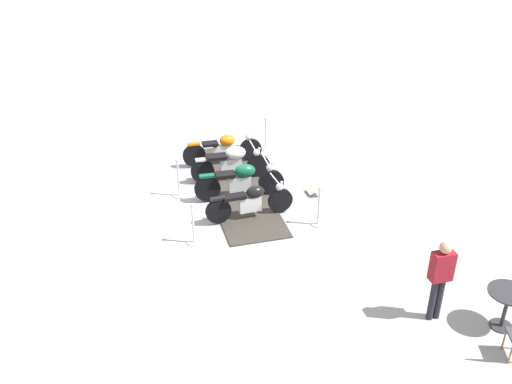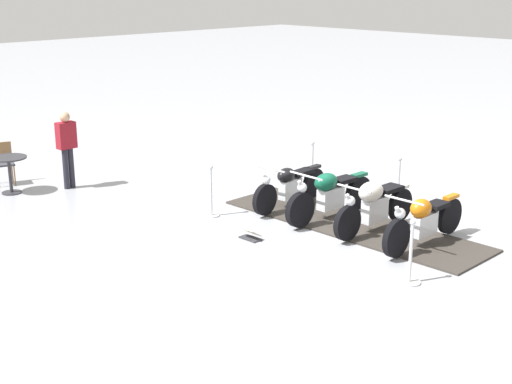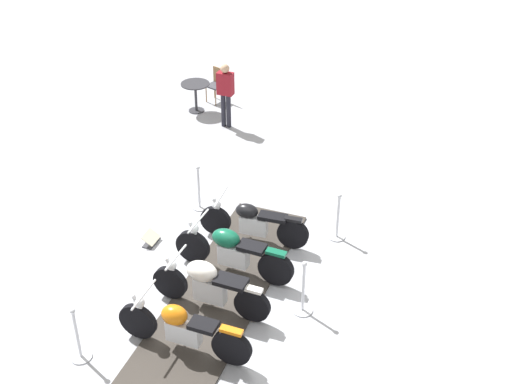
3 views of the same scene
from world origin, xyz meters
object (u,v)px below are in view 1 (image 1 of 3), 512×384
stanchion_left_front (194,231)px  info_placard (312,192)px  stanchion_left_mid (179,185)px  cafe_table (508,301)px  motorcycle_forest (241,180)px  motorcycle_black (251,201)px  bystander_person (441,274)px  motorcycle_copper (224,148)px  stanchion_right_front (319,212)px  stanchion_right_rear (266,139)px  motorcycle_cream (232,162)px

stanchion_left_front → info_placard: stanchion_left_front is taller
stanchion_left_mid → cafe_table: bearing=-51.9°
motorcycle_forest → info_placard: (1.81, -0.27, -0.44)m
motorcycle_black → bystander_person: bearing=-65.4°
motorcycle_copper → stanchion_left_front: 4.09m
motorcycle_black → stanchion_right_front: (1.45, -0.69, -0.13)m
stanchion_left_mid → stanchion_left_front: stanchion_left_mid is taller
motorcycle_copper → info_placard: motorcycle_copper is taller
motorcycle_black → stanchion_left_mid: stanchion_left_mid is taller
info_placard → bystander_person: size_ratio=0.24×
stanchion_right_rear → cafe_table: size_ratio=1.28×
info_placard → stanchion_left_mid: bearing=-103.5°
motorcycle_cream → bystander_person: size_ratio=1.28×
info_placard → bystander_person: bearing=6.1°
motorcycle_cream → bystander_person: 6.82m
stanchion_right_front → stanchion_left_mid: size_ratio=0.96×
stanchion_left_front → motorcycle_cream: bearing=61.7°
stanchion_left_mid → stanchion_left_front: 2.25m
cafe_table → info_placard: bearing=106.6°
bystander_person → stanchion_left_front: bearing=47.1°
stanchion_left_mid → stanchion_right_rear: bearing=37.8°
motorcycle_cream → bystander_person: bearing=-68.3°
stanchion_right_rear → stanchion_left_front: size_ratio=1.00×
cafe_table → bystander_person: 1.28m
bystander_person → motorcycle_cream: bearing=20.5°
stanchion_right_rear → bystander_person: 8.20m
cafe_table → bystander_person: size_ratio=0.47×
info_placard → motorcycle_forest: bearing=-98.9°
bystander_person → info_placard: bearing=6.4°
motorcycle_forest → motorcycle_copper: size_ratio=1.01×
stanchion_right_front → info_placard: size_ratio=2.52×
stanchion_left_mid → cafe_table: 8.10m
motorcycle_forest → stanchion_right_front: stanchion_right_front is taller
stanchion_right_rear → stanchion_left_mid: (-2.93, -2.27, 0.01)m
motorcycle_forest → motorcycle_cream: bearing=92.2°
motorcycle_forest → stanchion_left_mid: stanchion_left_mid is taller
stanchion_right_front → motorcycle_black: bearing=154.4°
motorcycle_forest → motorcycle_cream: 1.03m
info_placard → cafe_table: 5.86m
cafe_table → stanchion_left_mid: bearing=128.1°
stanchion_right_rear → bystander_person: size_ratio=0.60×
motorcycle_copper → cafe_table: (3.50, -7.92, 0.10)m
stanchion_right_rear → stanchion_left_mid: 3.71m
motorcycle_black → motorcycle_copper: bearing=85.9°
motorcycle_forest → stanchion_right_front: 2.26m
info_placard → cafe_table: cafe_table is taller
stanchion_right_rear → stanchion_left_mid: bearing=-142.2°
motorcycle_cream → info_placard: bearing=-34.5°
motorcycle_black → stanchion_right_front: bearing=-30.0°
stanchion_right_rear → stanchion_left_front: same height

